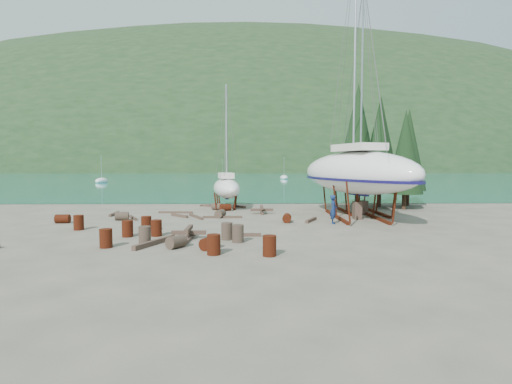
{
  "coord_description": "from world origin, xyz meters",
  "views": [
    {
      "loc": [
        0.59,
        -23.85,
        3.88
      ],
      "look_at": [
        1.13,
        3.0,
        2.0
      ],
      "focal_mm": 28.0,
      "sensor_mm": 36.0,
      "label": 1
    }
  ],
  "objects_px": {
    "worker": "(333,209)",
    "large_sailboat_far": "(362,176)",
    "small_sailboat_shore": "(226,188)",
    "large_sailboat_near": "(355,172)"
  },
  "relations": [
    {
      "from": "small_sailboat_shore",
      "to": "worker",
      "type": "relative_size",
      "value": 5.78
    },
    {
      "from": "large_sailboat_far",
      "to": "small_sailboat_shore",
      "type": "relative_size",
      "value": 1.66
    },
    {
      "from": "worker",
      "to": "small_sailboat_shore",
      "type": "bearing_deg",
      "value": 48.53
    },
    {
      "from": "large_sailboat_far",
      "to": "small_sailboat_shore",
      "type": "distance_m",
      "value": 11.77
    },
    {
      "from": "large_sailboat_far",
      "to": "worker",
      "type": "bearing_deg",
      "value": -112.95
    },
    {
      "from": "worker",
      "to": "large_sailboat_far",
      "type": "bearing_deg",
      "value": -21.26
    },
    {
      "from": "small_sailboat_shore",
      "to": "worker",
      "type": "xyz_separation_m",
      "value": [
        7.47,
        -9.75,
        -0.86
      ]
    },
    {
      "from": "small_sailboat_shore",
      "to": "worker",
      "type": "distance_m",
      "value": 12.31
    },
    {
      "from": "large_sailboat_near",
      "to": "small_sailboat_shore",
      "type": "xyz_separation_m",
      "value": [
        -9.65,
        6.87,
        -1.51
      ]
    },
    {
      "from": "large_sailboat_near",
      "to": "large_sailboat_far",
      "type": "relative_size",
      "value": 1.14
    }
  ]
}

